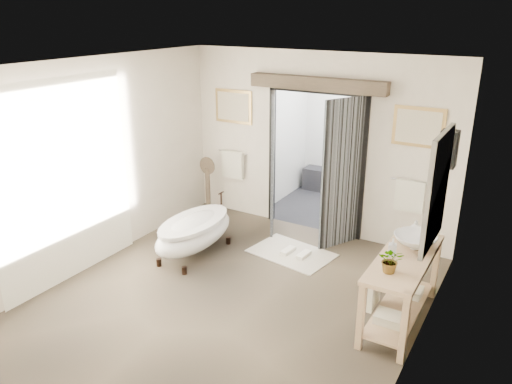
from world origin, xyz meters
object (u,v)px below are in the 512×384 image
(vanity, at_px, (400,283))
(rug, at_px, (292,253))
(basin, at_px, (415,242))
(clawfoot_tub, at_px, (194,232))

(vanity, bearing_deg, rug, 153.62)
(basin, bearing_deg, clawfoot_tub, -166.74)
(clawfoot_tub, bearing_deg, rug, 31.57)
(clawfoot_tub, bearing_deg, vanity, -2.76)
(vanity, height_order, basin, basin)
(rug, distance_m, basin, 2.21)
(rug, xyz_separation_m, basin, (1.90, -0.64, 0.93))
(rug, height_order, basin, basin)
(clawfoot_tub, xyz_separation_m, rug, (1.24, 0.76, -0.37))
(clawfoot_tub, bearing_deg, basin, 2.24)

